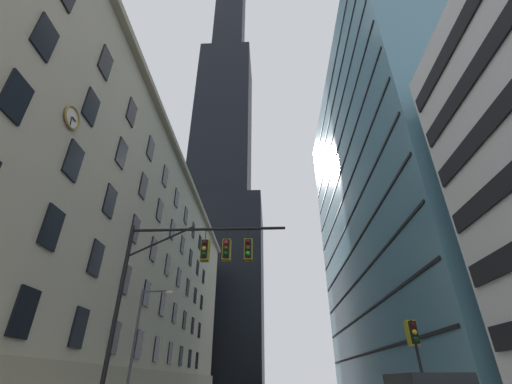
% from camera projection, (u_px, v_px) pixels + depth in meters
% --- Properties ---
extents(station_building, '(18.25, 62.64, 26.57)m').
position_uv_depth(station_building, '(100.00, 265.00, 39.60)').
color(station_building, '#B2A88E').
rests_on(station_building, ground).
extents(dark_skyscraper, '(26.07, 26.07, 213.62)m').
position_uv_depth(dark_skyscraper, '(222.00, 159.00, 110.23)').
color(dark_skyscraper, black).
rests_on(dark_skyscraper, ground).
extents(glass_office_midrise, '(17.31, 44.36, 48.44)m').
position_uv_depth(glass_office_midrise, '(405.00, 195.00, 47.42)').
color(glass_office_midrise, teal).
rests_on(glass_office_midrise, ground).
extents(traffic_signal_mast, '(7.83, 0.63, 7.93)m').
position_uv_depth(traffic_signal_mast, '(194.00, 266.00, 15.80)').
color(traffic_signal_mast, black).
rests_on(traffic_signal_mast, sidewalk_left).
extents(traffic_light_near_right, '(0.40, 0.63, 3.46)m').
position_uv_depth(traffic_light_near_right, '(414.00, 337.00, 14.45)').
color(traffic_light_near_right, black).
rests_on(traffic_light_near_right, sidewalk_right).
extents(street_lamppost, '(2.37, 0.32, 7.05)m').
position_uv_depth(street_lamppost, '(142.00, 330.00, 23.40)').
color(street_lamppost, '#47474C').
rests_on(street_lamppost, sidewalk_left).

